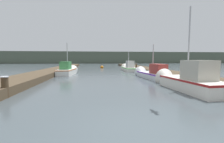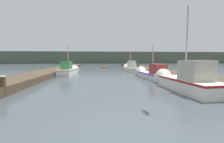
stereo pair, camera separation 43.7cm
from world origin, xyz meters
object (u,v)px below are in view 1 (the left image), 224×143
fishing_boat_0 (186,80)px  mooring_piling_0 (136,67)px  mooring_piling_1 (5,87)px  fishing_boat_3 (128,68)px  channel_buoy (102,67)px  fishing_boat_1 (152,74)px  fishing_boat_2 (68,70)px

fishing_boat_0 → mooring_piling_0: 14.22m
mooring_piling_0 → mooring_piling_1: (-10.37, -14.99, -0.08)m
fishing_boat_0 → fishing_boat_3: 14.22m
fishing_boat_3 → channel_buoy: (-3.69, 6.64, -0.26)m
fishing_boat_1 → fishing_boat_2: 9.28m
fishing_boat_0 → channel_buoy: (-3.86, 20.86, -0.37)m
fishing_boat_1 → channel_buoy: bearing=100.0°
fishing_boat_1 → fishing_boat_3: (-0.12, 9.07, 0.03)m
fishing_boat_3 → mooring_piling_0: 1.23m
fishing_boat_2 → channel_buoy: bearing=73.2°
fishing_boat_2 → fishing_boat_1: bearing=-23.3°
fishing_boat_2 → mooring_piling_0: bearing=31.2°
fishing_boat_1 → fishing_boat_0: bearing=-93.0°
fishing_boat_0 → channel_buoy: size_ratio=4.50×
fishing_boat_2 → mooring_piling_0: 10.46m
channel_buoy → fishing_boat_0: bearing=-79.5°
fishing_boat_0 → fishing_boat_2: fishing_boat_0 is taller
fishing_boat_0 → mooring_piling_1: size_ratio=5.10×
fishing_boat_2 → channel_buoy: (4.42, 11.39, -0.30)m
mooring_piling_0 → fishing_boat_3: bearing=178.2°
fishing_boat_1 → fishing_boat_2: bearing=148.7°
fishing_boat_0 → fishing_boat_1: bearing=87.4°
fishing_boat_0 → channel_buoy: fishing_boat_0 is taller
fishing_boat_1 → mooring_piling_1: size_ratio=6.04×
fishing_boat_0 → fishing_boat_3: (-0.17, 14.22, -0.11)m
fishing_boat_2 → fishing_boat_3: size_ratio=0.91×
fishing_boat_0 → mooring_piling_1: 9.35m
fishing_boat_1 → mooring_piling_0: size_ratio=5.22×
mooring_piling_1 → fishing_boat_1: bearing=32.8°
fishing_boat_0 → channel_buoy: bearing=97.3°
fishing_boat_1 → channel_buoy: fishing_boat_1 is taller
fishing_boat_0 → fishing_boat_1: 5.16m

